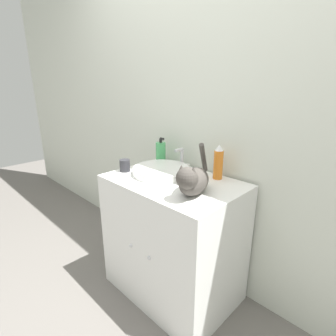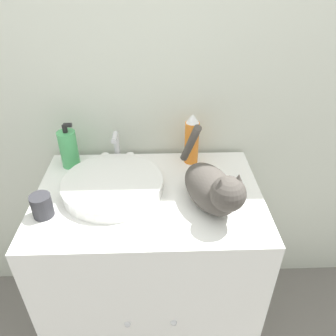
% 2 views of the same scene
% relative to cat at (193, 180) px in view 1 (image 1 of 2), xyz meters
% --- Properties ---
extents(ground_plane, '(8.00, 8.00, 0.00)m').
position_rel_cat_xyz_m(ground_plane, '(-0.22, -0.20, -0.91)').
color(ground_plane, slate).
extents(wall_back, '(6.00, 0.05, 2.50)m').
position_rel_cat_xyz_m(wall_back, '(-0.22, 0.41, 0.34)').
color(wall_back, silver).
rests_on(wall_back, ground_plane).
extents(vanity_cabinet, '(0.83, 0.58, 0.82)m').
position_rel_cat_xyz_m(vanity_cabinet, '(-0.22, 0.08, -0.49)').
color(vanity_cabinet, white).
rests_on(vanity_cabinet, ground_plane).
extents(sink_basin, '(0.37, 0.37, 0.05)m').
position_rel_cat_xyz_m(sink_basin, '(-0.35, 0.11, -0.06)').
color(sink_basin, white).
rests_on(sink_basin, vanity_cabinet).
extents(faucet, '(0.14, 0.08, 0.14)m').
position_rel_cat_xyz_m(faucet, '(-0.35, 0.30, -0.02)').
color(faucet, silver).
rests_on(faucet, vanity_cabinet).
extents(cat, '(0.23, 0.39, 0.25)m').
position_rel_cat_xyz_m(cat, '(0.00, 0.00, 0.00)').
color(cat, '#47423D').
rests_on(cat, vanity_cabinet).
extents(soap_bottle, '(0.07, 0.07, 0.19)m').
position_rel_cat_xyz_m(soap_bottle, '(-0.54, 0.29, -0.00)').
color(soap_bottle, '#4CB266').
rests_on(soap_bottle, vanity_cabinet).
extents(spray_bottle, '(0.06, 0.06, 0.22)m').
position_rel_cat_xyz_m(spray_bottle, '(-0.04, 0.30, 0.02)').
color(spray_bottle, orange).
rests_on(spray_bottle, vanity_cabinet).
extents(cup, '(0.07, 0.07, 0.08)m').
position_rel_cat_xyz_m(cup, '(-0.57, -0.02, -0.04)').
color(cup, '#2D2D33').
rests_on(cup, vanity_cabinet).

